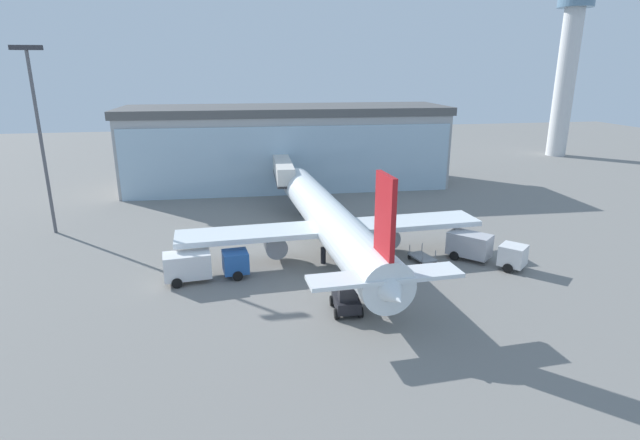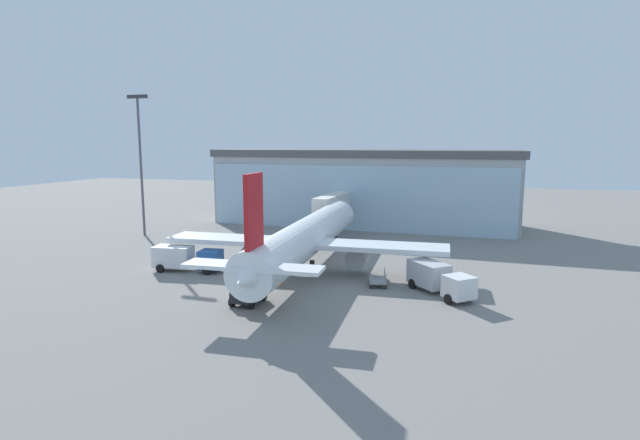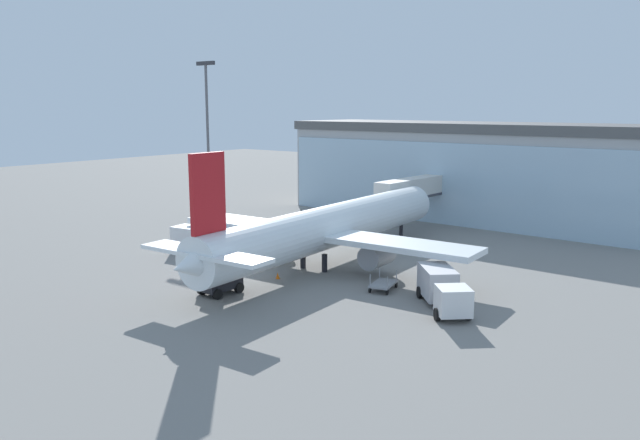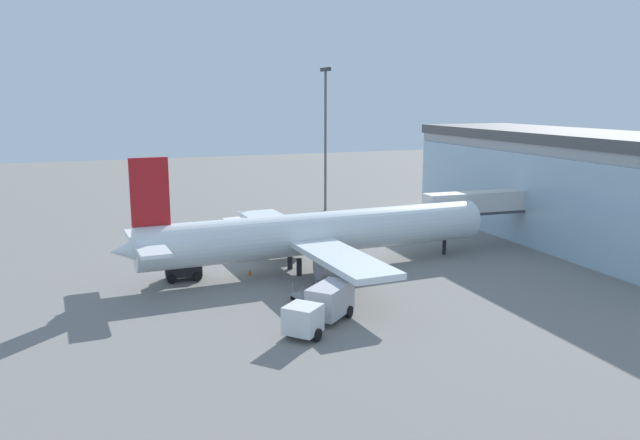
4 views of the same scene
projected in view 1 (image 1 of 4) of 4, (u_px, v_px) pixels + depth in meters
The scene contains 12 objects.
ground at pixel (343, 287), 42.95m from camera, with size 240.00×240.00×0.00m, color gray.
terminal_building at pixel (286, 146), 78.91m from camera, with size 50.45×15.79×12.45m.
jet_bridge at pixel (283, 169), 68.52m from camera, with size 2.91×14.72×6.13m.
control_tower at pixel (569, 56), 102.09m from camera, with size 7.28×7.28×34.27m.
apron_light_mast at pixel (39, 127), 53.75m from camera, with size 3.20×0.40×20.36m.
airplane at pixel (330, 221), 49.46m from camera, with size 29.96×37.99×11.31m.
catering_truck at pixel (203, 264), 44.02m from camera, with size 7.50×3.18×2.65m.
fuel_truck at pixel (483, 248), 48.02m from camera, with size 6.51×6.90×2.65m.
baggage_cart at pixel (422, 257), 48.36m from camera, with size 2.17×3.08×1.50m.
pushback_tug at pixel (346, 300), 38.33m from camera, with size 2.31×3.29×2.30m.
safety_cone_nose at pixel (338, 277), 44.39m from camera, with size 0.36×0.36×0.55m, color orange.
safety_cone_wingtip at pixel (192, 253), 49.99m from camera, with size 0.36×0.36×0.55m, color orange.
Camera 1 is at (-9.10, -38.38, 18.07)m, focal length 28.00 mm.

